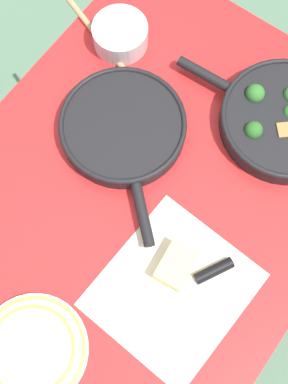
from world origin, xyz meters
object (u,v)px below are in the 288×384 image
(cheese_block, at_px, (176,265))
(prep_bowl_steel, at_px, (120,35))
(dinner_plate_stack, at_px, (32,350))
(grater_knife, at_px, (187,284))
(skillet_broccoli, at_px, (285,119))
(wooden_spoon, at_px, (121,66))
(skillet_eggs, at_px, (123,128))

(cheese_block, height_order, prep_bowl_steel, prep_bowl_steel)
(dinner_plate_stack, bearing_deg, grater_knife, 148.96)
(skillet_broccoli, xyz_separation_m, wooden_spoon, (0.10, -0.39, -0.02))
(skillet_broccoli, bearing_deg, grater_knife, 90.98)
(wooden_spoon, bearing_deg, dinner_plate_stack, -49.71)
(wooden_spoon, distance_m, dinner_plate_stack, 0.67)
(skillet_broccoli, distance_m, wooden_spoon, 0.40)
(grater_knife, xyz_separation_m, cheese_block, (-0.02, -0.04, 0.01))
(skillet_broccoli, height_order, prep_bowl_steel, skillet_broccoli)
(dinner_plate_stack, xyz_separation_m, prep_bowl_steel, (-0.68, -0.29, 0.02))
(skillet_broccoli, height_order, wooden_spoon, skillet_broccoli)
(skillet_broccoli, bearing_deg, dinner_plate_stack, 75.45)
(grater_knife, distance_m, cheese_block, 0.05)
(prep_bowl_steel, bearing_deg, skillet_broccoli, 95.63)
(wooden_spoon, bearing_deg, prep_bowl_steel, 146.86)
(prep_bowl_steel, bearing_deg, cheese_block, 48.74)
(prep_bowl_steel, bearing_deg, wooden_spoon, 38.15)
(wooden_spoon, distance_m, prep_bowl_steel, 0.07)
(skillet_broccoli, height_order, dinner_plate_stack, skillet_broccoli)
(skillet_eggs, relative_size, grater_knife, 1.33)
(wooden_spoon, relative_size, dinner_plate_stack, 1.77)
(skillet_broccoli, bearing_deg, skillet_eggs, 35.75)
(cheese_block, xyz_separation_m, dinner_plate_stack, (0.31, -0.13, -0.01))
(skillet_broccoli, bearing_deg, cheese_block, 85.61)
(skillet_broccoli, bearing_deg, wooden_spoon, 10.74)
(grater_knife, bearing_deg, prep_bowl_steel, -101.78)
(cheese_block, relative_size, dinner_plate_stack, 0.43)
(cheese_block, distance_m, prep_bowl_steel, 0.56)
(skillet_eggs, height_order, cheese_block, skillet_eggs)
(skillet_eggs, distance_m, grater_knife, 0.37)
(grater_knife, height_order, prep_bowl_steel, prep_bowl_steel)
(wooden_spoon, bearing_deg, skillet_eggs, -32.70)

